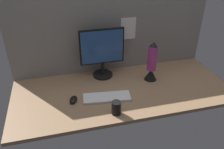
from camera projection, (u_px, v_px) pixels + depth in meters
The scene contains 7 objects.
ground_plane at pixel (122, 90), 195.08cm from camera, with size 180.00×80.00×3.00cm, color #8C6B4C.
cubicle_wall_back at pixel (111, 33), 207.67cm from camera, with size 180.00×5.50×70.31cm.
monitor at pixel (102, 51), 200.47cm from camera, with size 38.99×18.00×44.31cm.
keyboard at pixel (107, 97), 181.31cm from camera, with size 37.00×13.00×2.00cm, color silver.
mouse at pixel (73, 100), 177.74cm from camera, with size 5.60×9.60×3.40cm, color black.
mug_black_travel at pixel (116, 108), 163.74cm from camera, with size 6.85×6.85×10.11cm.
lava_lamp at pixel (152, 64), 199.11cm from camera, with size 10.92×10.92×35.74cm.
Camera 1 is at (-48.72, -154.10, 108.83)cm, focal length 36.99 mm.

